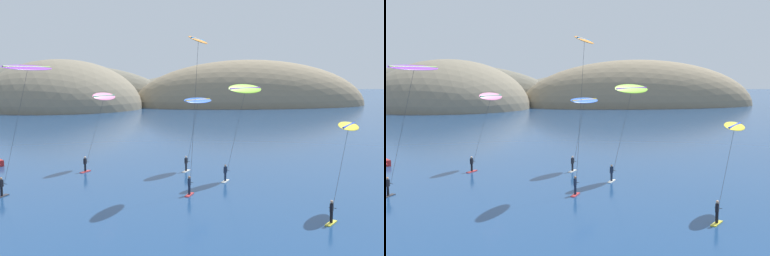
{
  "view_description": "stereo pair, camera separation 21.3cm",
  "coord_description": "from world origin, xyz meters",
  "views": [
    {
      "loc": [
        -7.15,
        -15.13,
        10.58
      ],
      "look_at": [
        -1.74,
        26.61,
        5.82
      ],
      "focal_mm": 45.0,
      "sensor_mm": 36.0,
      "label": 1
    },
    {
      "loc": [
        -6.94,
        -15.15,
        10.58
      ],
      "look_at": [
        -1.74,
        26.61,
        5.82
      ],
      "focal_mm": 45.0,
      "sensor_mm": 36.0,
      "label": 2
    }
  ],
  "objects": [
    {
      "name": "kitesurfer_pink",
      "position": [
        -10.23,
        40.18,
        7.28
      ],
      "size": [
        4.18,
        6.37,
        8.51
      ],
      "color": "red",
      "rests_on": "ground"
    },
    {
      "name": "kitesurfer_blue",
      "position": [
        0.28,
        37.65,
        7.12
      ],
      "size": [
        4.54,
        5.04,
        7.98
      ],
      "color": "silver",
      "rests_on": "ground"
    },
    {
      "name": "headland_island",
      "position": [
        -2.41,
        143.32,
        0.0
      ],
      "size": [
        142.68,
        62.74,
        30.36
      ],
      "color": "#6B6656",
      "rests_on": "ground"
    },
    {
      "name": "kitesurfer_purple",
      "position": [
        -16.43,
        30.23,
        10.49
      ],
      "size": [
        4.75,
        6.96,
        11.47
      ],
      "color": "#2D2D33",
      "rests_on": "ground"
    },
    {
      "name": "kitesurfer_yellow",
      "position": [
        9.63,
        20.13,
        5.95
      ],
      "size": [
        5.55,
        6.97,
        6.83
      ],
      "color": "yellow",
      "rests_on": "ground"
    },
    {
      "name": "kitesurfer_lime",
      "position": [
        4.47,
        32.92,
        8.51
      ],
      "size": [
        5.73,
        5.88,
        9.58
      ],
      "color": "silver",
      "rests_on": "ground"
    },
    {
      "name": "kitesurfer_orange",
      "position": [
        -1.0,
        28.33,
        12.52
      ],
      "size": [
        3.29,
        6.21,
        14.01
      ],
      "color": "red",
      "rests_on": "ground"
    }
  ]
}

